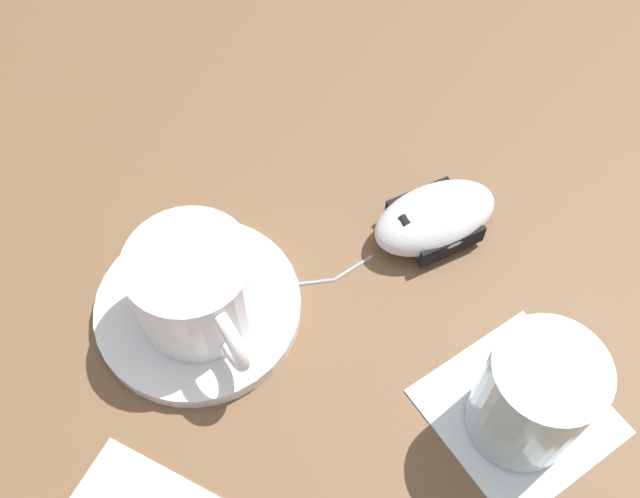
% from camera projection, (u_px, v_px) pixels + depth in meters
% --- Properties ---
extents(ground_plane, '(3.00, 3.00, 0.00)m').
position_uv_depth(ground_plane, '(326.00, 331.00, 0.53)').
color(ground_plane, brown).
extents(saucer, '(0.15, 0.15, 0.01)m').
position_uv_depth(saucer, '(199.00, 307.00, 0.53)').
color(saucer, white).
rests_on(saucer, ground).
extents(coffee_cup, '(0.09, 0.12, 0.07)m').
position_uv_depth(coffee_cup, '(196.00, 288.00, 0.49)').
color(coffee_cup, white).
rests_on(coffee_cup, saucer).
extents(computer_mouse, '(0.11, 0.08, 0.04)m').
position_uv_depth(computer_mouse, '(435.00, 218.00, 0.56)').
color(computer_mouse, silver).
rests_on(computer_mouse, ground).
extents(mouse_cable, '(0.15, 0.08, 0.00)m').
position_uv_depth(mouse_cable, '(267.00, 265.00, 0.56)').
color(mouse_cable, gray).
rests_on(mouse_cable, ground).
extents(napkin_under_glass, '(0.14, 0.14, 0.00)m').
position_uv_depth(napkin_under_glass, '(518.00, 411.00, 0.49)').
color(napkin_under_glass, white).
rests_on(napkin_under_glass, ground).
extents(drinking_glass, '(0.07, 0.07, 0.09)m').
position_uv_depth(drinking_glass, '(534.00, 396.00, 0.45)').
color(drinking_glass, silver).
rests_on(drinking_glass, napkin_under_glass).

